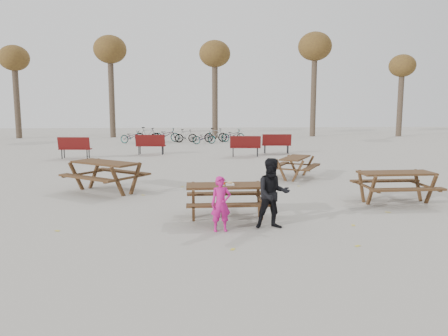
{
  "coord_description": "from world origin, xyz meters",
  "views": [
    {
      "loc": [
        -0.76,
        -9.44,
        2.51
      ],
      "look_at": [
        0.0,
        1.0,
        1.0
      ],
      "focal_mm": 35.0,
      "sensor_mm": 36.0,
      "label": 1
    }
  ],
  "objects": [
    {
      "name": "tree_row",
      "position": [
        0.9,
        25.15,
        6.19
      ],
      "size": [
        32.17,
        3.52,
        8.26
      ],
      "color": "#382B21",
      "rests_on": "ground"
    },
    {
      "name": "main_picnic_table",
      "position": [
        0.0,
        0.0,
        0.59
      ],
      "size": [
        1.8,
        1.45,
        0.78
      ],
      "color": "#381F14",
      "rests_on": "ground"
    },
    {
      "name": "picnic_table_north",
      "position": [
        -3.29,
        3.29,
        0.44
      ],
      "size": [
        2.64,
        2.56,
        0.89
      ],
      "primitive_type": null,
      "rotation": [
        0.0,
        0.0,
        -0.65
      ],
      "color": "#381F14",
      "rests_on": "ground"
    },
    {
      "name": "picnic_table_far",
      "position": [
        2.78,
        5.29,
        0.37
      ],
      "size": [
        2.03,
        2.16,
        0.74
      ],
      "primitive_type": null,
      "rotation": [
        0.0,
        0.0,
        1.07
      ],
      "color": "#381F14",
      "rests_on": "ground"
    },
    {
      "name": "picnic_table_east",
      "position": [
        4.47,
        1.3,
        0.4
      ],
      "size": [
        1.91,
        1.55,
        0.81
      ],
      "primitive_type": null,
      "rotation": [
        0.0,
        0.0,
        0.02
      ],
      "color": "#381F14",
      "rests_on": "ground"
    },
    {
      "name": "soda_bottle",
      "position": [
        -0.09,
        -0.13,
        0.85
      ],
      "size": [
        0.07,
        0.07,
        0.17
      ],
      "color": "silver",
      "rests_on": "main_picnic_table"
    },
    {
      "name": "bread_roll",
      "position": [
        0.05,
        -0.09,
        0.83
      ],
      "size": [
        0.14,
        0.06,
        0.05
      ],
      "primitive_type": "ellipsoid",
      "color": "tan",
      "rests_on": "food_tray"
    },
    {
      "name": "adult",
      "position": [
        0.86,
        -0.82,
        0.73
      ],
      "size": [
        0.74,
        0.59,
        1.45
      ],
      "primitive_type": "imported",
      "rotation": [
        0.0,
        0.0,
        0.06
      ],
      "color": "black",
      "rests_on": "ground"
    },
    {
      "name": "bicycle_row",
      "position": [
        -1.48,
        20.21,
        0.47
      ],
      "size": [
        8.56,
        2.85,
        1.06
      ],
      "color": "black",
      "rests_on": "ground"
    },
    {
      "name": "ground",
      "position": [
        0.0,
        0.0,
        0.0
      ],
      "size": [
        80.0,
        80.0,
        0.0
      ],
      "primitive_type": "plane",
      "color": "gray",
      "rests_on": "ground"
    },
    {
      "name": "food_tray",
      "position": [
        0.05,
        -0.09,
        0.79
      ],
      "size": [
        0.18,
        0.11,
        0.03
      ],
      "primitive_type": "cube",
      "color": "white",
      "rests_on": "main_picnic_table"
    },
    {
      "name": "park_bench_row",
      "position": [
        -0.94,
        12.38,
        0.52
      ],
      "size": [
        11.52,
        2.07,
        1.03
      ],
      "color": "#5D1312",
      "rests_on": "ground"
    },
    {
      "name": "fallen_leaves",
      "position": [
        0.5,
        2.5,
        0.0
      ],
      "size": [
        11.0,
        11.0,
        0.01
      ],
      "primitive_type": null,
      "color": "gold",
      "rests_on": "ground"
    },
    {
      "name": "child",
      "position": [
        -0.2,
        -0.95,
        0.56
      ],
      "size": [
        0.43,
        0.31,
        1.12
      ],
      "primitive_type": "imported",
      "rotation": [
        0.0,
        0.0,
        0.11
      ],
      "color": "#BD1777",
      "rests_on": "ground"
    }
  ]
}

